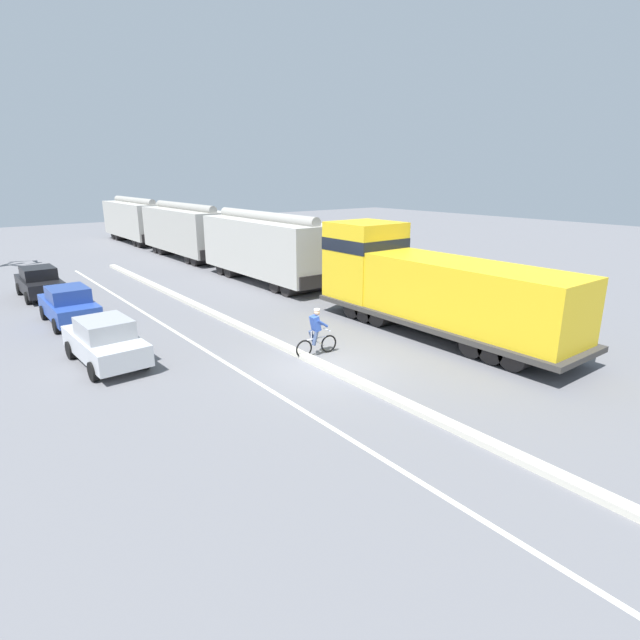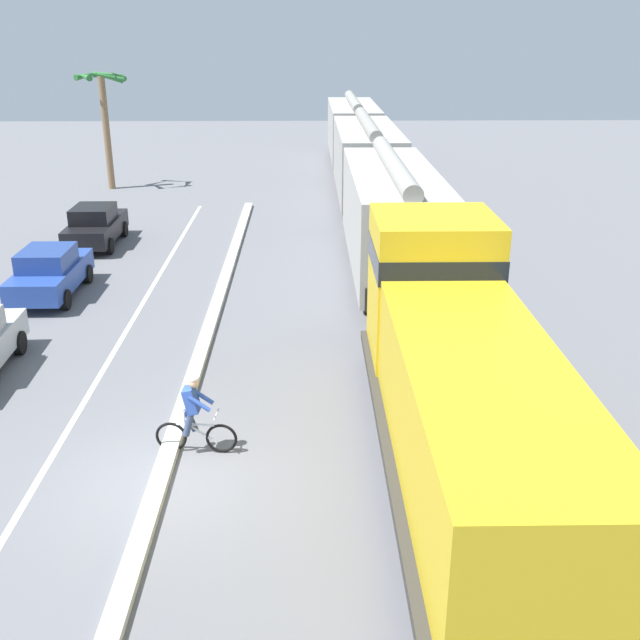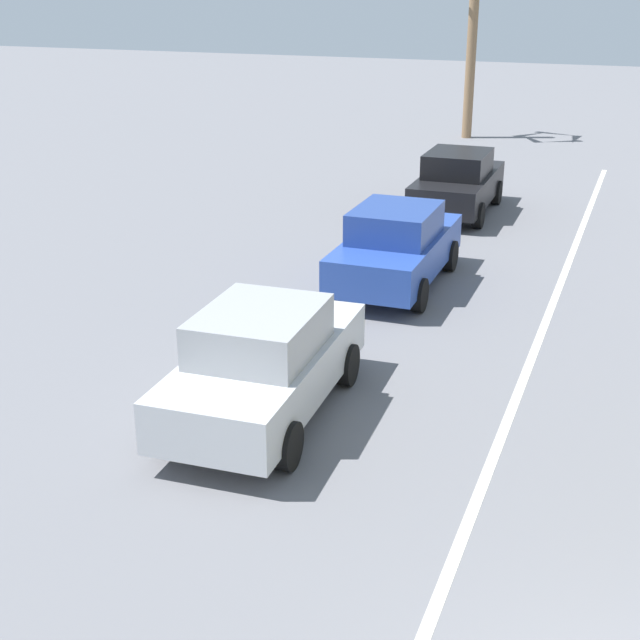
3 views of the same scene
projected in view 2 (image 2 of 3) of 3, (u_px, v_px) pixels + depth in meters
name	position (u px, v px, depth m)	size (l,w,h in m)	color
ground_plane	(161.00, 481.00, 14.51)	(120.00, 120.00, 0.00)	slate
median_curb	(201.00, 352.00, 20.07)	(0.36, 36.00, 0.16)	beige
lane_stripe	(112.00, 356.00, 20.06)	(0.14, 36.00, 0.01)	silver
locomotive	(458.00, 379.00, 14.65)	(3.10, 11.61, 4.20)	gold
hopper_car_lead	(392.00, 218.00, 25.86)	(2.90, 10.60, 4.18)	#AEACA4
hopper_car_middle	(367.00, 162.00, 36.66)	(2.90, 10.60, 4.18)	#A4A19A
hopper_car_trailing	(353.00, 131.00, 47.46)	(2.90, 10.60, 4.18)	#A7A49C
parked_car_blue	(50.00, 272.00, 24.24)	(1.86, 4.21, 1.62)	#28479E
parked_car_black	(95.00, 226.00, 29.93)	(1.87, 4.22, 1.62)	black
cyclist	(194.00, 417.00, 15.24)	(1.71, 0.49, 1.71)	black
palm_tree_near	(104.00, 102.00, 39.20)	(2.70, 2.72, 6.25)	#846647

